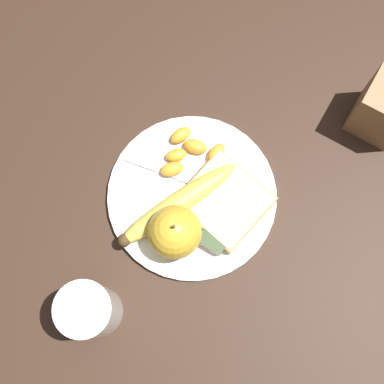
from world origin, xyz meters
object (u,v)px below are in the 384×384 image
object	(u,v)px
jam_packet	(214,239)
plate	(192,196)
apple	(175,232)
condiment_caddy	(384,108)
fork	(196,182)
banana	(178,204)
juice_glass	(91,311)
bread_slice	(225,201)

from	to	relation	value
jam_packet	plate	bearing A→B (deg)	-34.69
apple	jam_packet	bearing A→B (deg)	-155.53
condiment_caddy	apple	bearing A→B (deg)	61.23
fork	jam_packet	bearing A→B (deg)	-53.09
fork	banana	bearing A→B (deg)	-105.15
juice_glass	bread_slice	distance (m)	0.24
fork	plate	bearing A→B (deg)	-87.68
jam_packet	apple	bearing A→B (deg)	24.47
apple	condiment_caddy	xyz separation A→B (m)	(-0.17, -0.30, 0.00)
juice_glass	condiment_caddy	xyz separation A→B (m)	(-0.21, -0.45, -0.00)
jam_packet	condiment_caddy	distance (m)	0.31
apple	condiment_caddy	distance (m)	0.35
apple	banana	xyz separation A→B (m)	(0.02, -0.04, -0.02)
banana	fork	bearing A→B (deg)	-95.72
jam_packet	bread_slice	bearing A→B (deg)	-75.71
fork	jam_packet	size ratio (longest dim) A/B	5.12
juice_glass	condiment_caddy	world-z (taller)	juice_glass
bread_slice	jam_packet	xyz separation A→B (m)	(-0.01, 0.05, -0.00)
apple	bread_slice	world-z (taller)	apple
banana	condiment_caddy	bearing A→B (deg)	-125.02
plate	apple	distance (m)	0.08
fork	jam_packet	world-z (taller)	jam_packet
juice_glass	fork	world-z (taller)	juice_glass
banana	bread_slice	distance (m)	0.07
jam_packet	banana	bearing A→B (deg)	-14.11
plate	banana	size ratio (longest dim) A/B	1.27
apple	bread_slice	distance (m)	0.09
fork	apple	bearing A→B (deg)	-89.78
plate	condiment_caddy	size ratio (longest dim) A/B	2.45
jam_packet	fork	bearing A→B (deg)	-43.66
juice_glass	condiment_caddy	bearing A→B (deg)	-115.01
plate	banana	world-z (taller)	banana
fork	jam_packet	distance (m)	0.09
banana	jam_packet	world-z (taller)	banana
plate	bread_slice	size ratio (longest dim) A/B	1.92
plate	jam_packet	world-z (taller)	jam_packet
juice_glass	bread_slice	size ratio (longest dim) A/B	0.86
juice_glass	apple	distance (m)	0.15
apple	fork	xyz separation A→B (m)	(0.01, -0.08, -0.04)
juice_glass	apple	size ratio (longest dim) A/B	1.31
apple	banana	size ratio (longest dim) A/B	0.43
juice_glass	plate	bearing A→B (deg)	-98.71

